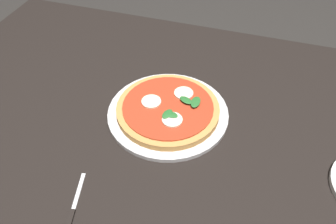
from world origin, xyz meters
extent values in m
cube|color=black|center=(0.00, 0.00, 0.75)|extent=(1.54, 1.01, 0.04)
cube|color=black|center=(0.69, -0.43, 0.37)|extent=(0.07, 0.07, 0.73)
cylinder|color=silver|center=(0.02, -0.03, 0.78)|extent=(0.33, 0.33, 0.01)
cylinder|color=tan|center=(0.02, -0.03, 0.79)|extent=(0.28, 0.28, 0.02)
cylinder|color=#B7381E|center=(0.02, -0.03, 0.80)|extent=(0.24, 0.24, 0.00)
cylinder|color=#F4EACC|center=(0.07, -0.03, 0.81)|extent=(0.05, 0.05, 0.00)
cylinder|color=#F4EACC|center=(-0.01, 0.02, 0.81)|extent=(0.05, 0.05, 0.00)
cylinder|color=#F4EACC|center=(-0.01, -0.09, 0.81)|extent=(0.05, 0.05, 0.00)
ellipsoid|color=#286B2D|center=(-0.02, -0.06, 0.81)|extent=(0.05, 0.04, 0.00)
ellipsoid|color=#286B2D|center=(0.01, 0.01, 0.81)|extent=(0.03, 0.04, 0.00)
ellipsoid|color=#286B2D|center=(0.00, 0.01, 0.81)|extent=(0.04, 0.03, 0.00)
ellipsoid|color=#286B2D|center=(-0.05, -0.06, 0.81)|extent=(0.03, 0.05, 0.00)
cube|color=black|center=(0.12, 0.34, 0.77)|extent=(0.02, 0.06, 0.01)
cube|color=silver|center=(0.14, 0.26, 0.77)|extent=(0.03, 0.09, 0.00)
camera|label=1|loc=(-0.18, 0.60, 1.43)|focal=36.50mm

